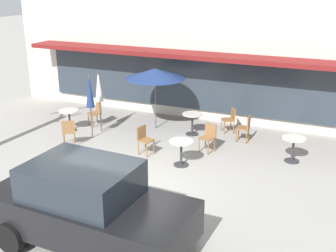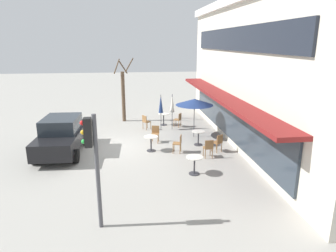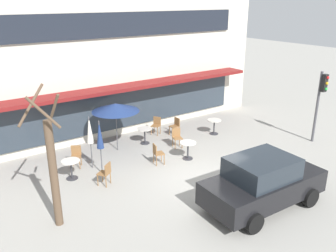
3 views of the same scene
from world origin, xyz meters
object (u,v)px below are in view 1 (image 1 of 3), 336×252
Objects in this scene: cafe_table_streetside at (192,120)px; parked_sedan at (88,206)px; cafe_table_by_tree at (293,145)px; patio_umbrella_corner_open at (90,92)px; cafe_chair_0 at (245,127)px; cafe_table_near_wall at (69,117)px; cafe_table_mid_patio at (181,149)px; patio_umbrella_green_folded at (99,86)px; cafe_chair_2 at (69,131)px; cafe_chair_5 at (230,118)px; cafe_chair_4 at (96,111)px; cafe_chair_1 at (209,136)px; patio_umbrella_cream_folded at (155,74)px; cafe_chair_3 at (144,138)px.

parked_sedan is at bearing -87.39° from cafe_table_streetside.
cafe_table_by_tree is 6.67m from patio_umbrella_corner_open.
cafe_chair_0 is at bearing 77.45° from parked_sedan.
cafe_table_near_wall and cafe_table_mid_patio have the same top height.
patio_umbrella_corner_open is at bearing -81.97° from patio_umbrella_green_folded.
cafe_table_streetside is at bearing 38.18° from cafe_chair_2.
cafe_chair_0 and cafe_chair_5 have the same top height.
cafe_chair_2 is at bearing -81.76° from cafe_chair_4.
cafe_table_by_tree is 0.18× the size of parked_sedan.
cafe_chair_2 is 1.00× the size of cafe_chair_5.
cafe_chair_2 is at bearing 130.28° from parked_sedan.
cafe_table_by_tree is 6.69m from parked_sedan.
cafe_chair_0 reaches higher than cafe_table_streetside.
parked_sedan reaches higher than cafe_table_by_tree.
cafe_table_by_tree is at bearing 5.62° from cafe_chair_1.
cafe_chair_4 is at bearing 135.18° from patio_umbrella_green_folded.
cafe_table_mid_patio is at bearing -51.90° from patio_umbrella_cream_folded.
cafe_table_mid_patio is 3.88m from cafe_chair_2.
patio_umbrella_corner_open reaches higher than cafe_chair_5.
cafe_chair_2 is at bearing -166.61° from cafe_table_by_tree.
cafe_chair_4 is at bearing 98.24° from cafe_chair_2.
parked_sedan is (-1.53, -6.88, 0.35)m from cafe_chair_0.
parked_sedan is at bearing -49.72° from cafe_chair_2.
cafe_chair_4 is at bearing 116.03° from patio_umbrella_corner_open.
patio_umbrella_cream_folded reaches higher than cafe_chair_5.
cafe_table_near_wall is 3.47m from cafe_chair_3.
cafe_table_near_wall is 1.00× the size of cafe_table_mid_patio.
patio_umbrella_green_folded reaches higher than cafe_chair_4.
cafe_chair_1 reaches higher than cafe_table_near_wall.
cafe_table_near_wall is 1.00× the size of cafe_table_by_tree.
patio_umbrella_cream_folded is 7.18m from parked_sedan.
cafe_table_near_wall is at bearing 166.35° from cafe_table_mid_patio.
parked_sedan is (1.07, -4.62, 0.35)m from cafe_chair_3.
patio_umbrella_green_folded is 2.47× the size of cafe_chair_0.
cafe_table_by_tree is at bearing 16.16° from cafe_chair_3.
patio_umbrella_green_folded is at bearing -44.82° from cafe_chair_4.
patio_umbrella_cream_folded is (-2.03, 2.59, 1.51)m from cafe_table_mid_patio.
cafe_chair_4 is at bearing -172.31° from cafe_table_streetside.
cafe_chair_0 is at bearing 41.01° from cafe_chair_3.
cafe_table_near_wall is 7.04m from parked_sedan.
cafe_table_streetside is at bearing 129.34° from cafe_chair_1.
cafe_chair_0 is (4.95, 1.02, -1.10)m from patio_umbrella_green_folded.
cafe_table_near_wall is 1.00× the size of cafe_table_streetside.
cafe_table_near_wall is at bearing -121.65° from cafe_chair_4.
cafe_table_near_wall is 0.85× the size of cafe_chair_5.
patio_umbrella_green_folded reaches higher than cafe_chair_1.
parked_sedan is at bearing -96.25° from cafe_chair_5.
patio_umbrella_green_folded reaches higher than cafe_chair_0.
cafe_table_streetside is 3.61m from patio_umbrella_corner_open.
parked_sedan is at bearing -50.76° from cafe_table_near_wall.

